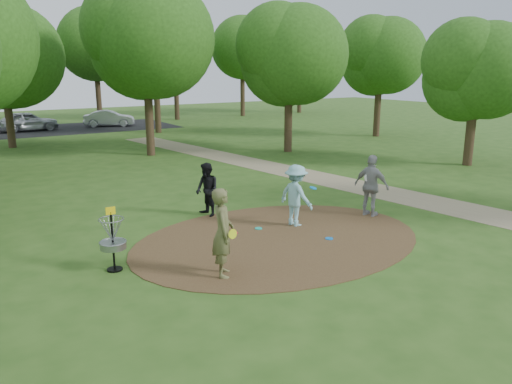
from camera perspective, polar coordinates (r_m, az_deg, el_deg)
ground at (r=13.87m, az=2.67°, el=-5.43°), size 100.00×100.00×0.00m
dirt_clearing at (r=13.87m, az=2.67°, el=-5.39°), size 8.40×8.40×0.02m
footpath at (r=19.48m, az=15.05°, el=-0.16°), size 7.55×39.89×0.01m
parking_lot at (r=42.04m, az=-19.24°, el=6.94°), size 14.00×8.00×0.01m
player_observer_with_disc at (r=11.22m, az=-3.81°, el=-4.66°), size 0.77×0.89×2.05m
player_throwing_with_disc at (r=14.85m, az=4.59°, el=-0.40°), size 1.23×1.31×1.85m
player_walking_with_disc at (r=15.87m, az=-5.61°, el=0.26°), size 0.71×0.88×1.71m
player_waiting_with_disc at (r=16.16m, az=13.05°, el=0.69°), size 0.82×1.25×1.98m
disc_ground_cyan at (r=14.68m, az=0.28°, el=-4.18°), size 0.22×0.22×0.02m
disc_ground_blue at (r=13.98m, az=8.36°, el=-5.28°), size 0.22×0.22×0.02m
disc_ground_red at (r=14.32m, az=-2.53°, el=-4.68°), size 0.22×0.22×0.02m
car_left at (r=41.24m, az=-24.71°, el=7.35°), size 4.50×2.19×1.48m
car_right at (r=42.34m, az=-16.43°, el=8.07°), size 4.16×2.67×1.29m
disc_golf_basket at (r=11.99m, az=-16.11°, el=-4.72°), size 0.63×0.63×1.54m
tree_ring at (r=22.77m, az=-12.24°, el=15.25°), size 36.67×45.12×8.97m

